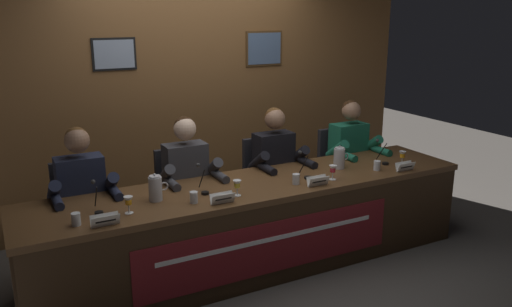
{
  "coord_description": "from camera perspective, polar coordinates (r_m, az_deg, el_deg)",
  "views": [
    {
      "loc": [
        -1.89,
        -3.58,
        2.1
      ],
      "look_at": [
        0.0,
        0.0,
        0.98
      ],
      "focal_mm": 36.5,
      "sensor_mm": 36.0,
      "label": 1
    }
  ],
  "objects": [
    {
      "name": "ground_plane",
      "position": [
        4.56,
        -0.0,
        -12.0
      ],
      "size": [
        12.0,
        12.0,
        0.0
      ],
      "primitive_type": "plane",
      "color": "#4C4742"
    },
    {
      "name": "chair_far_left",
      "position": [
        4.52,
        -18.55,
        -6.82
      ],
      "size": [
        0.44,
        0.44,
        0.92
      ],
      "color": "black",
      "rests_on": "ground_plane"
    },
    {
      "name": "juice_glass_center_left",
      "position": [
        3.96,
        -2.09,
        -3.47
      ],
      "size": [
        0.06,
        0.06,
        0.12
      ],
      "color": "white",
      "rests_on": "conference_table"
    },
    {
      "name": "microphone_center_right",
      "position": [
        4.4,
        5.4,
        -1.7
      ],
      "size": [
        0.06,
        0.17,
        0.22
      ],
      "color": "black",
      "rests_on": "conference_table"
    },
    {
      "name": "microphone_center_left",
      "position": [
        4.04,
        -5.85,
        -3.29
      ],
      "size": [
        0.06,
        0.17,
        0.22
      ],
      "color": "black",
      "rests_on": "conference_table"
    },
    {
      "name": "wall_back_panelled",
      "position": [
        5.35,
        -6.9,
        6.75
      ],
      "size": [
        4.97,
        0.14,
        2.6
      ],
      "color": "brown",
      "rests_on": "ground_plane"
    },
    {
      "name": "juice_glass_center_right",
      "position": [
        4.37,
        8.41,
        -1.77
      ],
      "size": [
        0.06,
        0.06,
        0.12
      ],
      "color": "white",
      "rests_on": "conference_table"
    },
    {
      "name": "microphone_far_left",
      "position": [
        3.8,
        -17.03,
        -5.15
      ],
      "size": [
        0.06,
        0.17,
        0.22
      ],
      "color": "black",
      "rests_on": "conference_table"
    },
    {
      "name": "chair_center_right",
      "position": [
        5.05,
        1.24,
        -3.65
      ],
      "size": [
        0.44,
        0.44,
        0.92
      ],
      "color": "black",
      "rests_on": "ground_plane"
    },
    {
      "name": "juice_glass_far_left",
      "position": [
        3.72,
        -13.81,
        -5.15
      ],
      "size": [
        0.06,
        0.06,
        0.12
      ],
      "color": "white",
      "rests_on": "conference_table"
    },
    {
      "name": "panelist_center_left",
      "position": [
        4.44,
        -7.33,
        -2.7
      ],
      "size": [
        0.51,
        0.48,
        1.25
      ],
      "color": "black",
      "rests_on": "ground_plane"
    },
    {
      "name": "water_cup_far_right",
      "position": [
        4.72,
        13.11,
        -1.34
      ],
      "size": [
        0.06,
        0.06,
        0.08
      ],
      "color": "silver",
      "rests_on": "conference_table"
    },
    {
      "name": "water_pitcher_left_side",
      "position": [
        3.93,
        -10.96,
        -3.75
      ],
      "size": [
        0.15,
        0.1,
        0.21
      ],
      "color": "silver",
      "rests_on": "conference_table"
    },
    {
      "name": "chair_center_left",
      "position": [
        4.71,
        -8.08,
        -5.23
      ],
      "size": [
        0.44,
        0.44,
        0.92
      ],
      "color": "black",
      "rests_on": "ground_plane"
    },
    {
      "name": "water_cup_center_left",
      "position": [
        3.85,
        -6.84,
        -4.85
      ],
      "size": [
        0.06,
        0.06,
        0.08
      ],
      "color": "silver",
      "rests_on": "conference_table"
    },
    {
      "name": "water_cup_center_right",
      "position": [
        4.24,
        4.4,
        -2.87
      ],
      "size": [
        0.06,
        0.06,
        0.08
      ],
      "color": "silver",
      "rests_on": "conference_table"
    },
    {
      "name": "water_pitcher_right_side",
      "position": [
        4.69,
        9.12,
        -0.49
      ],
      "size": [
        0.15,
        0.1,
        0.21
      ],
      "color": "silver",
      "rests_on": "conference_table"
    },
    {
      "name": "microphone_far_right",
      "position": [
        4.92,
        13.72,
        -0.23
      ],
      "size": [
        0.06,
        0.17,
        0.22
      ],
      "color": "black",
      "rests_on": "conference_table"
    },
    {
      "name": "panelist_far_left",
      "position": [
        4.24,
        -18.4,
        -4.29
      ],
      "size": [
        0.51,
        0.48,
        1.25
      ],
      "color": "black",
      "rests_on": "ground_plane"
    },
    {
      "name": "panelist_far_right",
      "position": [
        5.27,
        10.61,
        0.07
      ],
      "size": [
        0.51,
        0.48,
        1.25
      ],
      "color": "black",
      "rests_on": "ground_plane"
    },
    {
      "name": "nameplate_far_left",
      "position": [
        3.57,
        -16.2,
        -7.03
      ],
      "size": [
        0.19,
        0.06,
        0.08
      ],
      "color": "white",
      "rests_on": "conference_table"
    },
    {
      "name": "nameplate_center_left",
      "position": [
        3.82,
        -3.69,
        -4.92
      ],
      "size": [
        0.18,
        0.06,
        0.08
      ],
      "color": "white",
      "rests_on": "conference_table"
    },
    {
      "name": "chair_far_right",
      "position": [
        5.5,
        9.18,
        -2.22
      ],
      "size": [
        0.44,
        0.44,
        0.92
      ],
      "color": "black",
      "rests_on": "ground_plane"
    },
    {
      "name": "juice_glass_far_right",
      "position": [
        4.94,
        15.75,
        -0.19
      ],
      "size": [
        0.06,
        0.06,
        0.12
      ],
      "color": "white",
      "rests_on": "conference_table"
    },
    {
      "name": "panelist_center_right",
      "position": [
        4.8,
        2.42,
        -1.21
      ],
      "size": [
        0.51,
        0.48,
        1.25
      ],
      "color": "black",
      "rests_on": "ground_plane"
    },
    {
      "name": "water_cup_far_left",
      "position": [
        3.64,
        -19.12,
        -6.88
      ],
      "size": [
        0.06,
        0.06,
        0.08
      ],
      "color": "silver",
      "rests_on": "conference_table"
    },
    {
      "name": "conference_table",
      "position": [
        4.25,
        0.71,
        -6.52
      ],
      "size": [
        3.77,
        0.81,
        0.73
      ],
      "color": "brown",
      "rests_on": "ground_plane"
    },
    {
      "name": "nameplate_center_right",
      "position": [
        4.22,
        6.8,
        -3.01
      ],
      "size": [
        0.19,
        0.06,
        0.08
      ],
      "color": "white",
      "rests_on": "conference_table"
    },
    {
      "name": "nameplate_far_right",
      "position": [
        4.76,
        16.04,
        -1.37
      ],
      "size": [
        0.19,
        0.06,
        0.08
      ],
      "color": "white",
      "rests_on": "conference_table"
    }
  ]
}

